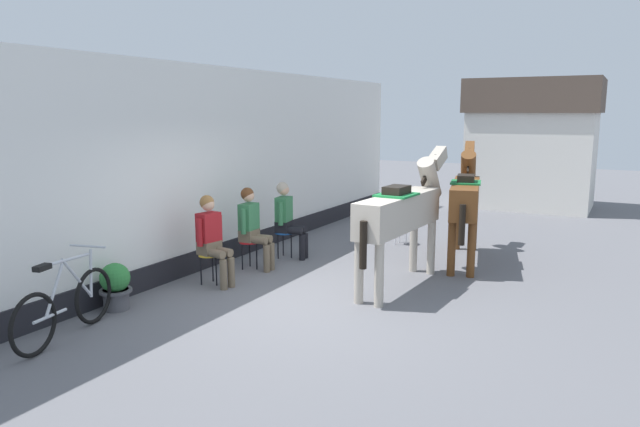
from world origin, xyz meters
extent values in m
plane|color=slate|center=(0.00, 3.00, 0.00)|extent=(40.00, 40.00, 0.00)
cube|color=white|center=(-2.55, 1.50, 1.70)|extent=(0.30, 14.00, 3.40)
cube|color=black|center=(-2.53, 1.50, 0.18)|extent=(0.34, 14.00, 0.36)
cube|color=silver|center=(1.40, 10.25, 1.30)|extent=(3.20, 2.40, 2.60)
cube|color=brown|center=(1.40, 10.25, 3.05)|extent=(3.40, 2.60, 0.90)
cylinder|color=gold|center=(-1.74, 0.10, 0.46)|extent=(0.34, 0.34, 0.03)
cylinder|color=black|center=(-1.60, 0.08, 0.22)|extent=(0.02, 0.02, 0.45)
cylinder|color=black|center=(-1.79, 0.23, 0.22)|extent=(0.02, 0.02, 0.45)
cylinder|color=black|center=(-1.83, -0.01, 0.22)|extent=(0.02, 0.02, 0.45)
cube|color=brown|center=(-1.74, 0.10, 0.58)|extent=(0.29, 0.35, 0.20)
cube|color=maroon|center=(-1.74, 0.10, 0.90)|extent=(0.27, 0.37, 0.44)
sphere|color=tan|center=(-1.74, 0.10, 1.25)|extent=(0.20, 0.20, 0.20)
sphere|color=olive|center=(-1.76, 0.10, 1.28)|extent=(0.22, 0.22, 0.22)
cylinder|color=brown|center=(-1.54, 0.15, 0.53)|extent=(0.40, 0.19, 0.13)
cylinder|color=brown|center=(-1.35, 0.12, 0.23)|extent=(0.11, 0.11, 0.46)
cylinder|color=brown|center=(-1.56, -0.01, 0.53)|extent=(0.40, 0.19, 0.13)
cylinder|color=brown|center=(-1.38, -0.04, 0.23)|extent=(0.11, 0.11, 0.46)
cylinder|color=maroon|center=(-1.69, 0.29, 0.85)|extent=(0.09, 0.09, 0.42)
cylinder|color=maroon|center=(-1.75, -0.10, 0.85)|extent=(0.09, 0.09, 0.42)
cylinder|color=red|center=(-1.72, 1.13, 0.46)|extent=(0.34, 0.34, 0.03)
cylinder|color=black|center=(-1.58, 1.14, 0.22)|extent=(0.02, 0.02, 0.45)
cylinder|color=black|center=(-1.80, 1.25, 0.22)|extent=(0.02, 0.02, 0.45)
cylinder|color=black|center=(-1.78, 1.01, 0.22)|extent=(0.02, 0.02, 0.45)
cube|color=brown|center=(-1.72, 1.13, 0.58)|extent=(0.26, 0.33, 0.20)
cube|color=#337247|center=(-1.72, 1.13, 0.90)|extent=(0.24, 0.35, 0.44)
sphere|color=tan|center=(-1.72, 1.13, 1.25)|extent=(0.20, 0.20, 0.20)
sphere|color=#593319|center=(-1.74, 1.13, 1.28)|extent=(0.22, 0.22, 0.22)
cylinder|color=brown|center=(-1.54, 1.22, 0.53)|extent=(0.39, 0.15, 0.13)
cylinder|color=brown|center=(-1.35, 1.23, 0.23)|extent=(0.11, 0.11, 0.46)
cylinder|color=brown|center=(-1.53, 1.06, 0.53)|extent=(0.39, 0.15, 0.13)
cylinder|color=brown|center=(-1.34, 1.07, 0.23)|extent=(0.11, 0.11, 0.46)
cylinder|color=#337247|center=(-1.71, 1.33, 0.85)|extent=(0.09, 0.09, 0.42)
cylinder|color=#337247|center=(-1.69, 0.93, 0.85)|extent=(0.09, 0.09, 0.42)
cylinder|color=#194C99|center=(-1.61, 2.06, 0.46)|extent=(0.34, 0.34, 0.03)
cylinder|color=black|center=(-1.47, 2.08, 0.22)|extent=(0.02, 0.02, 0.45)
cylinder|color=black|center=(-1.69, 2.17, 0.22)|extent=(0.02, 0.02, 0.45)
cylinder|color=black|center=(-1.66, 1.93, 0.22)|extent=(0.02, 0.02, 0.45)
cube|color=black|center=(-1.61, 2.06, 0.58)|extent=(0.29, 0.35, 0.20)
cube|color=#337247|center=(-1.61, 2.06, 0.90)|extent=(0.27, 0.37, 0.44)
sphere|color=tan|center=(-1.61, 2.06, 1.25)|extent=(0.20, 0.20, 0.20)
sphere|color=#B2A38E|center=(-1.63, 2.06, 1.28)|extent=(0.22, 0.22, 0.22)
cylinder|color=black|center=(-1.43, 2.17, 0.53)|extent=(0.40, 0.19, 0.13)
cylinder|color=black|center=(-1.24, 2.20, 0.23)|extent=(0.11, 0.11, 0.46)
cylinder|color=black|center=(-1.41, 2.01, 0.53)|extent=(0.40, 0.19, 0.13)
cylinder|color=black|center=(-1.22, 2.04, 0.23)|extent=(0.11, 0.11, 0.46)
cylinder|color=#337247|center=(-1.62, 2.26, 0.85)|extent=(0.09, 0.09, 0.42)
cylinder|color=#337247|center=(-1.55, 1.87, 0.85)|extent=(0.09, 0.09, 0.42)
cube|color=#B2A899|center=(0.88, 1.30, 1.16)|extent=(0.57, 2.22, 0.52)
cylinder|color=#B2A899|center=(0.78, 2.29, 0.45)|extent=(0.13, 0.13, 0.90)
cylinder|color=#B2A899|center=(1.09, 2.27, 0.45)|extent=(0.13, 0.13, 0.90)
cylinder|color=#B2A899|center=(0.67, 0.35, 0.45)|extent=(0.13, 0.13, 0.90)
cylinder|color=#B2A899|center=(0.98, 0.33, 0.45)|extent=(0.13, 0.13, 0.90)
cylinder|color=#B2A899|center=(0.95, 2.50, 1.55)|extent=(0.32, 0.65, 0.73)
cube|color=#B2A899|center=(0.97, 2.84, 1.86)|extent=(0.21, 0.54, 0.40)
cube|color=black|center=(0.95, 2.48, 1.69)|extent=(0.08, 0.63, 0.48)
cylinder|color=black|center=(0.81, 0.16, 0.89)|extent=(0.11, 0.11, 0.65)
cube|color=#197238|center=(0.87, 1.20, 1.44)|extent=(0.54, 0.63, 0.03)
cube|color=black|center=(0.87, 1.20, 1.51)|extent=(0.31, 0.46, 0.12)
cube|color=brown|center=(1.36, 3.28, 1.16)|extent=(0.91, 2.24, 0.52)
cylinder|color=brown|center=(1.00, 4.21, 0.45)|extent=(0.13, 0.13, 0.90)
cylinder|color=brown|center=(1.30, 4.27, 0.45)|extent=(0.13, 0.13, 0.90)
cylinder|color=brown|center=(1.42, 2.31, 0.45)|extent=(0.13, 0.13, 0.90)
cylinder|color=brown|center=(1.72, 2.38, 0.45)|extent=(0.13, 0.13, 0.90)
cylinder|color=brown|center=(1.10, 4.46, 1.55)|extent=(0.41, 0.68, 0.73)
cube|color=brown|center=(1.03, 4.79, 1.86)|extent=(0.29, 0.55, 0.40)
cube|color=black|center=(1.11, 4.44, 1.69)|extent=(0.18, 0.62, 0.48)
cylinder|color=black|center=(1.61, 2.17, 0.89)|extent=(0.12, 0.12, 0.65)
cube|color=#197238|center=(1.38, 3.19, 1.44)|extent=(0.62, 0.69, 0.03)
cube|color=black|center=(1.38, 3.19, 1.51)|extent=(0.37, 0.49, 0.12)
cylinder|color=#4C4C51|center=(-2.11, -1.44, 0.14)|extent=(0.34, 0.34, 0.28)
cylinder|color=#4C4C51|center=(-2.11, -1.44, 0.26)|extent=(0.43, 0.43, 0.04)
sphere|color=#2D7A38|center=(-2.11, -1.44, 0.44)|extent=(0.40, 0.40, 0.40)
torus|color=black|center=(-1.95, -1.93, 0.36)|extent=(0.22, 0.70, 0.71)
torus|color=black|center=(-1.71, -2.95, 0.36)|extent=(0.22, 0.70, 0.71)
cylinder|color=#B7BCC6|center=(-1.89, -2.21, 0.67)|extent=(0.15, 0.50, 0.60)
cylinder|color=#B7BCC6|center=(-1.79, -2.60, 0.64)|extent=(0.12, 0.35, 0.55)
cylinder|color=#B7BCC6|center=(-1.85, -2.37, 0.93)|extent=(0.22, 0.79, 0.09)
cylinder|color=#B7BCC6|center=(-1.77, -2.69, 0.37)|extent=(0.16, 0.52, 0.06)
cylinder|color=#B7BCC6|center=(-1.95, -1.95, 0.66)|extent=(0.06, 0.09, 0.60)
cylinder|color=#B7BCC6|center=(-1.94, -1.98, 1.01)|extent=(0.49, 0.15, 0.03)
cube|color=black|center=(-1.75, -2.75, 0.95)|extent=(0.14, 0.22, 0.06)
cylinder|color=white|center=(-0.12, 4.11, 0.45)|extent=(0.32, 0.32, 0.03)
cylinder|color=silver|center=(0.01, 4.11, 0.22)|extent=(0.02, 0.02, 0.43)
cylinder|color=silver|center=(-0.19, 4.22, 0.22)|extent=(0.02, 0.02, 0.43)
cylinder|color=silver|center=(-0.19, 3.99, 0.22)|extent=(0.02, 0.02, 0.43)
camera|label=1|loc=(3.88, -6.78, 2.64)|focal=32.74mm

